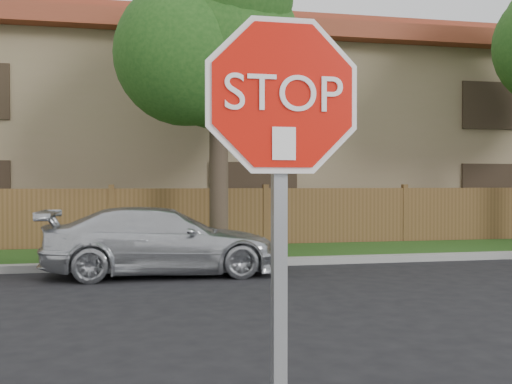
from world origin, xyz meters
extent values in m
cube|color=gray|center=(0.00, 8.15, 0.07)|extent=(70.00, 0.30, 0.15)
cube|color=#1E4714|center=(0.00, 9.80, 0.06)|extent=(70.00, 3.00, 0.12)
cube|color=brown|center=(0.00, 11.40, 0.80)|extent=(70.00, 0.12, 1.60)
cube|color=#907D59|center=(0.00, 17.00, 3.00)|extent=(34.00, 8.00, 6.00)
cube|color=brown|center=(0.00, 17.00, 6.25)|extent=(35.20, 9.20, 0.50)
cube|color=brown|center=(0.00, 17.00, 6.85)|extent=(33.00, 5.50, 0.70)
cylinder|color=#382B21|center=(2.50, 9.70, 1.96)|extent=(0.44, 0.44, 3.92)
sphere|color=#1D4916|center=(2.50, 9.70, 4.90)|extent=(3.80, 3.80, 3.80)
sphere|color=#1D4916|center=(3.40, 10.00, 4.34)|extent=(3.00, 3.00, 3.00)
sphere|color=#1D4916|center=(1.70, 9.30, 4.62)|extent=(3.20, 3.20, 3.20)
cube|color=gray|center=(1.19, -1.44, 1.25)|extent=(0.06, 0.06, 2.30)
cylinder|color=white|center=(1.19, -1.50, 2.15)|extent=(1.01, 0.02, 1.01)
cylinder|color=red|center=(1.19, -1.51, 2.15)|extent=(0.93, 0.02, 0.93)
cube|color=white|center=(1.19, -1.53, 1.93)|extent=(0.11, 0.00, 0.15)
imported|color=silver|center=(1.07, 7.27, 0.64)|extent=(4.46, 1.87, 1.29)
camera|label=1|loc=(0.51, -4.16, 1.75)|focal=42.00mm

